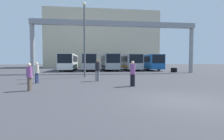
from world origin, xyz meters
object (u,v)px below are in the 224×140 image
at_px(bus_slot_3, 129,61).
at_px(bus_slot_4, 148,61).
at_px(bus_slot_1, 89,61).
at_px(pedestrian_far_center, 37,72).
at_px(pedestrian_mid_left, 97,70).
at_px(tire_stack, 174,70).
at_px(pedestrian_mid_right, 29,76).
at_px(pedestrian_near_center, 133,73).
at_px(bus_slot_2, 109,61).
at_px(lamp_post, 84,37).
at_px(bus_slot_0, 69,61).

relative_size(bus_slot_3, bus_slot_4, 1.03).
xyz_separation_m(bus_slot_1, pedestrian_far_center, (-4.11, -19.67, -0.87)).
distance_m(pedestrian_mid_left, tire_stack, 17.01).
bearing_deg(tire_stack, bus_slot_1, 150.35).
distance_m(bus_slot_4, pedestrian_mid_right, 27.85).
bearing_deg(pedestrian_mid_right, bus_slot_3, -18.19).
height_order(bus_slot_4, pedestrian_near_center, bus_slot_4).
xyz_separation_m(bus_slot_2, bus_slot_4, (7.80, -0.39, -0.07)).
xyz_separation_m(pedestrian_near_center, lamp_post, (-3.44, 7.58, 3.47)).
relative_size(bus_slot_3, lamp_post, 1.41).
distance_m(bus_slot_4, tire_stack, 7.93).
bearing_deg(pedestrian_mid_left, bus_slot_4, 47.08).
xyz_separation_m(bus_slot_2, pedestrian_mid_right, (-7.37, -23.73, -0.92)).
bearing_deg(pedestrian_near_center, pedestrian_far_center, -153.13).
relative_size(bus_slot_2, pedestrian_near_center, 6.81).
relative_size(bus_slot_4, pedestrian_mid_left, 5.92).
distance_m(bus_slot_2, pedestrian_far_center, 21.61).
bearing_deg(bus_slot_0, pedestrian_near_center, -73.39).
height_order(bus_slot_3, pedestrian_mid_left, bus_slot_3).
bearing_deg(pedestrian_near_center, tire_stack, 101.94).
distance_m(tire_stack, lamp_post, 16.14).
height_order(bus_slot_1, pedestrian_mid_left, bus_slot_1).
xyz_separation_m(bus_slot_1, bus_slot_3, (7.80, 0.14, 0.00)).
height_order(bus_slot_4, pedestrian_mid_right, bus_slot_4).
bearing_deg(pedestrian_mid_right, tire_stack, -39.61).
bearing_deg(bus_slot_0, bus_slot_1, -8.24).
height_order(pedestrian_near_center, pedestrian_far_center, pedestrian_near_center).
bearing_deg(bus_slot_4, pedestrian_mid_right, -123.01).
bearing_deg(pedestrian_far_center, pedestrian_near_center, -87.09).
xyz_separation_m(bus_slot_1, bus_slot_2, (3.90, 0.38, 0.04)).
bearing_deg(pedestrian_mid_left, bus_slot_1, 79.40).
relative_size(bus_slot_1, bus_slot_3, 0.98).
bearing_deg(tire_stack, pedestrian_mid_left, -138.50).
xyz_separation_m(pedestrian_mid_right, tire_stack, (16.88, 15.72, -0.49)).
bearing_deg(bus_slot_3, bus_slot_4, -2.19).
distance_m(bus_slot_0, lamp_post, 15.89).
xyz_separation_m(tire_stack, lamp_post, (-13.92, -7.10, 4.03)).
bearing_deg(bus_slot_4, pedestrian_mid_left, -120.26).
xyz_separation_m(bus_slot_4, pedestrian_mid_left, (-11.02, -18.89, -0.72)).
distance_m(pedestrian_near_center, tire_stack, 18.05).
bearing_deg(lamp_post, bus_slot_4, 50.33).
xyz_separation_m(bus_slot_0, pedestrian_mid_left, (4.58, -19.46, -0.76)).
bearing_deg(pedestrian_mid_left, pedestrian_far_center, 176.53).
bearing_deg(pedestrian_mid_right, lamp_post, -11.49).
distance_m(bus_slot_3, bus_slot_4, 3.90).
height_order(pedestrian_mid_left, tire_stack, pedestrian_mid_left).
height_order(tire_stack, lamp_post, lamp_post).
relative_size(bus_slot_1, lamp_post, 1.37).
distance_m(bus_slot_1, lamp_post, 14.98).
height_order(bus_slot_1, lamp_post, lamp_post).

